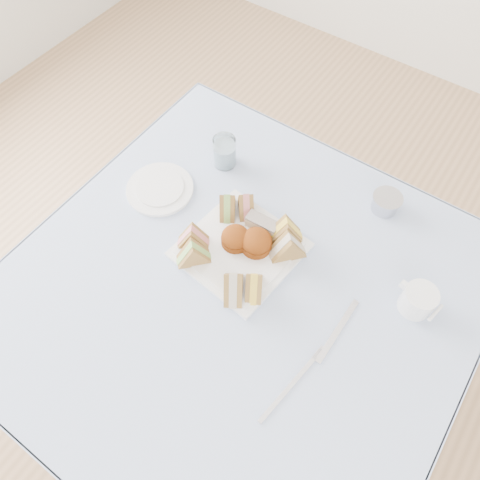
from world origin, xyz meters
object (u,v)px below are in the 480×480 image
Objects in this scene: table at (239,345)px; serving_plate at (240,250)px; water_glass at (225,152)px; creamer_jug at (418,300)px.

serving_plate is at bearing 123.23° from table.
water_glass reaches higher than table.
table is at bearing -50.90° from serving_plate.
serving_plate is 0.42m from creamer_jug.
water_glass is 0.61m from creamer_jug.
creamer_jug reaches higher than serving_plate.
water_glass is at bearing 139.05° from serving_plate.
table is 10.14× the size of water_glass.
creamer_jug is (0.60, -0.10, -0.01)m from water_glass.
table is at bearing -139.53° from creamer_jug.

